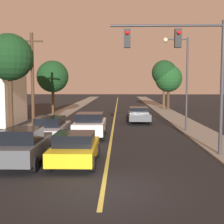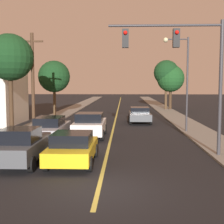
{
  "view_description": "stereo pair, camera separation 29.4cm",
  "coord_description": "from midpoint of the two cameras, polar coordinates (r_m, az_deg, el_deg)",
  "views": [
    {
      "loc": [
        0.58,
        -10.5,
        3.63
      ],
      "look_at": [
        0.0,
        11.99,
        1.6
      ],
      "focal_mm": 50.0,
      "sensor_mm": 36.0,
      "label": 1
    },
    {
      "loc": [
        0.87,
        -10.49,
        3.63
      ],
      "look_at": [
        0.0,
        11.99,
        1.6
      ],
      "focal_mm": 50.0,
      "sensor_mm": 36.0,
      "label": 2
    }
  ],
  "objects": [
    {
      "name": "car_outer_lane_front",
      "position": [
        14.6,
        -15.72,
        -6.08
      ],
      "size": [
        1.85,
        3.94,
        1.67
      ],
      "color": "#474C51",
      "rests_on": "ground"
    },
    {
      "name": "utility_pole_left",
      "position": [
        23.53,
        -13.93,
        5.58
      ],
      "size": [
        1.6,
        0.24,
        7.18
      ],
      "color": "#422D1E",
      "rests_on": "ground"
    },
    {
      "name": "road_surface",
      "position": [
        46.64,
        1.32,
        0.69
      ],
      "size": [
        10.39,
        80.0,
        0.01
      ],
      "color": "black",
      "rests_on": "ground"
    },
    {
      "name": "traffic_signal_mast",
      "position": [
        15.85,
        13.72,
        9.44
      ],
      "size": [
        5.58,
        0.42,
        6.59
      ],
      "color": "#333338",
      "rests_on": "ground"
    },
    {
      "name": "tree_right_far",
      "position": [
        44.56,
        10.08,
        7.07
      ],
      "size": [
        3.49,
        3.49,
        6.84
      ],
      "color": "#4C3823",
      "rests_on": "ground"
    },
    {
      "name": "car_far_oncoming",
      "position": [
        29.24,
        5.37,
        -0.48
      ],
      "size": [
        2.05,
        4.55,
        1.46
      ],
      "rotation": [
        0.0,
        0.0,
        3.14
      ],
      "color": "#474C51",
      "rests_on": "ground"
    },
    {
      "name": "car_outer_lane_second",
      "position": [
        19.89,
        -10.79,
        -3.1
      ],
      "size": [
        1.87,
        4.89,
        1.6
      ],
      "color": "#A5A8B2",
      "rests_on": "ground"
    },
    {
      "name": "streetlamp_right",
      "position": [
        23.78,
        12.93,
        7.33
      ],
      "size": [
        1.88,
        0.36,
        6.92
      ],
      "color": "#333338",
      "rests_on": "ground"
    },
    {
      "name": "ground_plane",
      "position": [
        11.12,
        -1.69,
        -13.88
      ],
      "size": [
        200.0,
        200.0,
        0.0
      ],
      "primitive_type": "plane",
      "color": "black"
    },
    {
      "name": "tree_left_far",
      "position": [
        23.53,
        -17.83,
        9.42
      ],
      "size": [
        3.33,
        3.33,
        7.06
      ],
      "color": "#3D2B1C",
      "rests_on": "ground"
    },
    {
      "name": "sidewalk_left",
      "position": [
        47.18,
        -6.53,
        0.78
      ],
      "size": [
        2.5,
        80.0,
        0.12
      ],
      "color": "gray",
      "rests_on": "ground"
    },
    {
      "name": "car_near_lane_second",
      "position": [
        21.28,
        -3.68,
        -2.34
      ],
      "size": [
        2.1,
        4.36,
        1.68
      ],
      "color": "white",
      "rests_on": "ground"
    },
    {
      "name": "car_near_lane_front",
      "position": [
        14.31,
        -6.63,
        -6.5
      ],
      "size": [
        2.04,
        4.17,
        1.45
      ],
      "color": "gold",
      "rests_on": "ground"
    },
    {
      "name": "tree_left_near",
      "position": [
        34.12,
        -10.29,
        6.38
      ],
      "size": [
        3.39,
        3.39,
        6.0
      ],
      "color": "#4C3823",
      "rests_on": "ground"
    },
    {
      "name": "tree_right_near",
      "position": [
        44.61,
        10.85,
        6.04
      ],
      "size": [
        3.82,
        3.82,
        6.21
      ],
      "color": "#3D2B1C",
      "rests_on": "ground"
    },
    {
      "name": "sidewalk_right",
      "position": [
        46.98,
        9.21,
        0.73
      ],
      "size": [
        2.5,
        80.0,
        0.12
      ],
      "color": "gray",
      "rests_on": "ground"
    }
  ]
}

